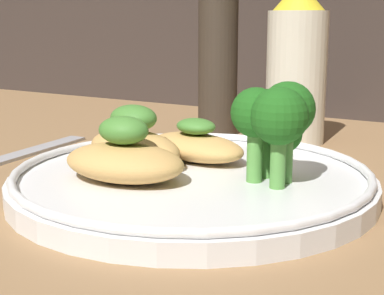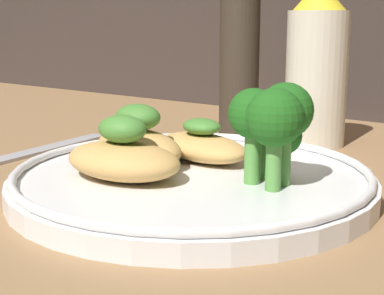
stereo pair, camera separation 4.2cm
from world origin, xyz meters
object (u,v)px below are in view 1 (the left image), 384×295
Objects in this scene: broccoli_bunch at (274,118)px; pepper_grinder at (218,60)px; plate at (192,180)px; sauce_bottle at (293,67)px.

broccoli_bunch is 24.37cm from pepper_grinder.
plate is 21.49cm from sauce_bottle.
sauce_bottle is at bearing 90.98° from plate.
pepper_grinder is (-8.44, 0.00, 0.35)cm from sauce_bottle.
plate is 23.32cm from pepper_grinder.
pepper_grinder is (-8.79, 20.44, 6.98)cm from plate.
sauce_bottle reaches higher than broccoli_bunch.
plate is at bearing -169.95° from broccoli_bunch.
plate is at bearing -89.02° from sauce_bottle.
broccoli_bunch is at bearing 10.05° from plate.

